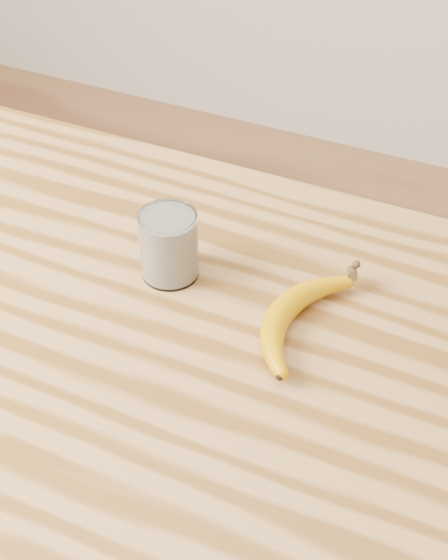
% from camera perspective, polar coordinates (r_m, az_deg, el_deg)
% --- Properties ---
extents(table, '(1.20, 0.80, 0.90)m').
position_cam_1_polar(table, '(1.14, -5.01, -7.91)').
color(table, '#B07E46').
rests_on(table, ground).
extents(smoothie_glass, '(0.08, 0.08, 0.10)m').
position_cam_1_polar(smoothie_glass, '(1.08, -4.04, 2.55)').
color(smoothie_glass, white).
rests_on(smoothie_glass, table).
extents(banana, '(0.14, 0.30, 0.04)m').
position_cam_1_polar(banana, '(1.03, 4.25, -2.30)').
color(banana, '#C48700').
rests_on(banana, table).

